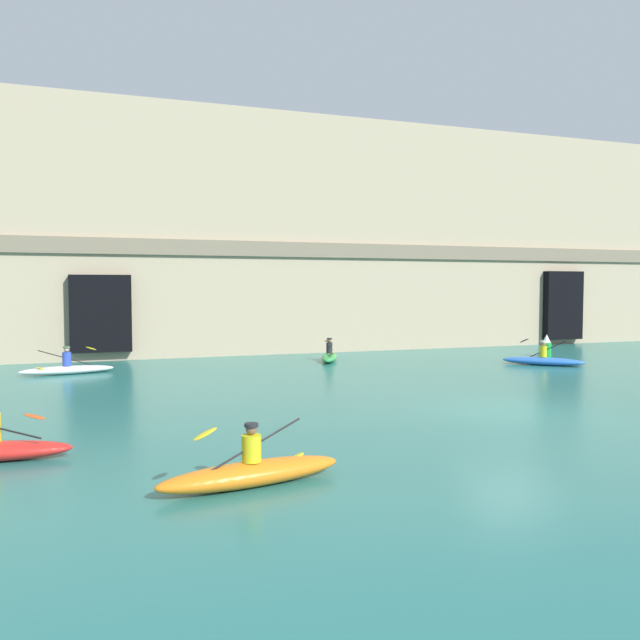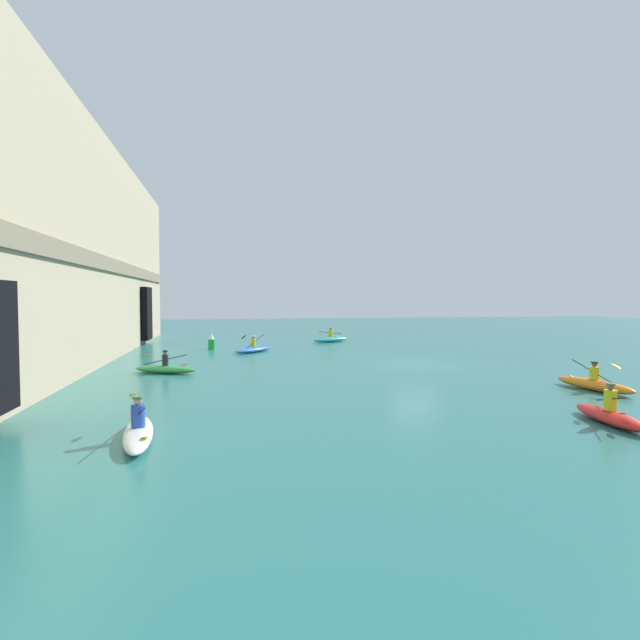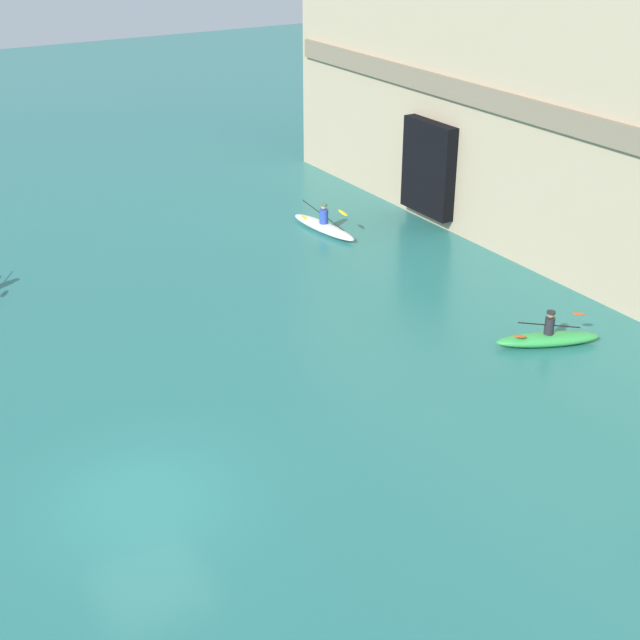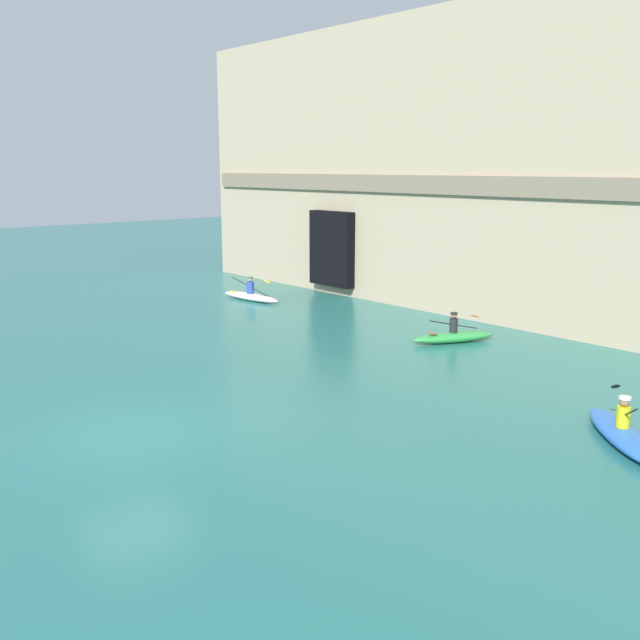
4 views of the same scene
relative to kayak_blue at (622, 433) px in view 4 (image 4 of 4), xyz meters
The scene contains 4 objects.
ground_plane 11.03m from the kayak_blue, 133.31° to the right, with size 120.00×120.00×0.00m, color #28706B.
kayak_blue is the anchor object (origin of this frame).
kayak_green 9.42m from the kayak_blue, 151.63° to the left, with size 1.84×3.06×1.06m.
kayak_white 19.83m from the kayak_blue, 168.90° to the left, with size 3.55×1.10×1.09m.
Camera 4 is at (14.42, -6.82, 6.00)m, focal length 40.00 mm.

